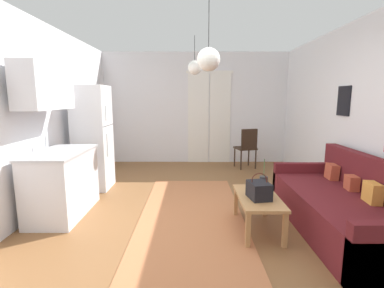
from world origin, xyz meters
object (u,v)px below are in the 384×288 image
object	(u,v)px
refrigerator	(93,138)
pendant_lamp_far	(195,68)
couch	(346,209)
handbag	(259,190)
pendant_lamp_near	(209,59)
accent_chair	(247,146)
coffee_table	(258,201)
bamboo_vase	(264,184)

from	to	relation	value
refrigerator	pendant_lamp_far	xyz separation A→B (m)	(1.77, 0.32, 1.22)
couch	handbag	xyz separation A→B (m)	(-1.05, -0.04, 0.24)
refrigerator	pendant_lamp_near	size ratio (longest dim) A/B	2.27
refrigerator	accent_chair	bearing A→B (deg)	25.01
coffee_table	refrigerator	world-z (taller)	refrigerator
coffee_table	refrigerator	distance (m)	3.04
bamboo_vase	pendant_lamp_near	bearing A→B (deg)	-172.91
bamboo_vase	pendant_lamp_near	distance (m)	1.63
coffee_table	pendant_lamp_near	xyz separation A→B (m)	(-0.61, 0.03, 1.64)
accent_chair	pendant_lamp_far	world-z (taller)	pendant_lamp_far
couch	refrigerator	world-z (taller)	refrigerator
refrigerator	accent_chair	xyz separation A→B (m)	(2.96, 1.38, -0.38)
couch	coffee_table	xyz separation A→B (m)	(-1.04, 0.04, 0.08)
coffee_table	pendant_lamp_near	size ratio (longest dim) A/B	1.15
handbag	accent_chair	world-z (taller)	accent_chair
coffee_table	pendant_lamp_far	bearing A→B (deg)	111.09
handbag	pendant_lamp_near	xyz separation A→B (m)	(-0.59, 0.11, 1.48)
couch	pendant_lamp_near	distance (m)	2.39
couch	pendant_lamp_far	size ratio (longest dim) A/B	3.26
coffee_table	bamboo_vase	distance (m)	0.22
refrigerator	pendant_lamp_near	xyz separation A→B (m)	(1.91, -1.58, 1.11)
pendant_lamp_far	accent_chair	bearing A→B (deg)	41.85
couch	refrigerator	xyz separation A→B (m)	(-3.56, 1.66, 0.61)
handbag	accent_chair	bearing A→B (deg)	81.60
coffee_table	pendant_lamp_far	size ratio (longest dim) A/B	1.36
couch	coffee_table	world-z (taller)	couch
bamboo_vase	refrigerator	xyz separation A→B (m)	(-2.60, 1.50, 0.37)
accent_chair	pendant_lamp_far	distance (m)	2.26
couch	pendant_lamp_near	size ratio (longest dim) A/B	2.77
refrigerator	pendant_lamp_far	bearing A→B (deg)	10.16
couch	coffee_table	bearing A→B (deg)	177.52
bamboo_vase	pendant_lamp_near	xyz separation A→B (m)	(-0.70, -0.09, 1.48)
coffee_table	handbag	world-z (taller)	handbag
coffee_table	accent_chair	size ratio (longest dim) A/B	1.00
couch	bamboo_vase	size ratio (longest dim) A/B	5.12
couch	pendant_lamp_far	distance (m)	3.23
coffee_table	handbag	bearing A→B (deg)	-100.02
bamboo_vase	handbag	xyz separation A→B (m)	(-0.10, -0.20, -0.00)
bamboo_vase	handbag	world-z (taller)	bamboo_vase
couch	pendant_lamp_far	world-z (taller)	pendant_lamp_far
couch	refrigerator	size ratio (longest dim) A/B	1.22
handbag	accent_chair	distance (m)	3.11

